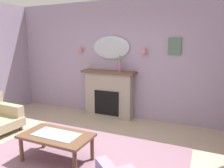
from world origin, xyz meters
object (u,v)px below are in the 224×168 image
Objects in this scene: wall_sconce_left at (80,49)px; framed_picture at (175,46)px; fireplace at (109,94)px; mantel_vase_centre at (120,62)px; wall_mirror at (111,48)px; wall_sconce_right at (144,50)px; coffee_table at (56,138)px.

wall_sconce_left is 0.39× the size of framed_picture.
fireplace is 0.86m from mantel_vase_centre.
mantel_vase_centre is at bearing -5.39° from fireplace.
wall_mirror is at bearing 90.00° from fireplace.
framed_picture reaches higher than wall_sconce_right.
coffee_table is at bearing -66.70° from wall_sconce_left.
fireplace is at bearing 93.76° from coffee_table.
wall_sconce_right is at bearing -3.37° from wall_mirror.
mantel_vase_centre is at bearing -29.54° from wall_mirror.
coffee_table is (-0.15, -2.19, -1.00)m from mantel_vase_centre.
coffee_table is at bearing -86.47° from wall_mirror.
wall_sconce_left is 1.00× the size of wall_sconce_right.
mantel_vase_centre is at bearing -167.69° from wall_sconce_right.
wall_mirror is 0.85m from wall_sconce_left.
wall_sconce_right is (0.85, 0.09, 1.09)m from fireplace.
wall_mirror is (0.00, 0.14, 1.14)m from fireplace.
wall_mirror reaches higher than fireplace.
mantel_vase_centre reaches higher than fireplace.
wall_sconce_left is (-0.85, -0.05, -0.05)m from wall_mirror.
framed_picture is (1.50, 0.15, 1.18)m from fireplace.
mantel_vase_centre is at bearing 85.98° from coffee_table.
wall_sconce_left is at bearing 113.30° from coffee_table.
mantel_vase_centre is 2.41m from coffee_table.
fireplace is at bearing -6.16° from wall_sconce_left.
wall_sconce_left is (-1.15, 0.12, 0.28)m from mantel_vase_centre.
framed_picture is (0.65, 0.06, 0.09)m from wall_sconce_right.
wall_mirror is 0.87× the size of coffee_table.
wall_mirror is 2.67× the size of framed_picture.
wall_sconce_right is at bearing -174.73° from framed_picture.
coffee_table is at bearing -119.72° from framed_picture.
framed_picture is at bearing 8.53° from mantel_vase_centre.
mantel_vase_centre is 1.13× the size of framed_picture.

